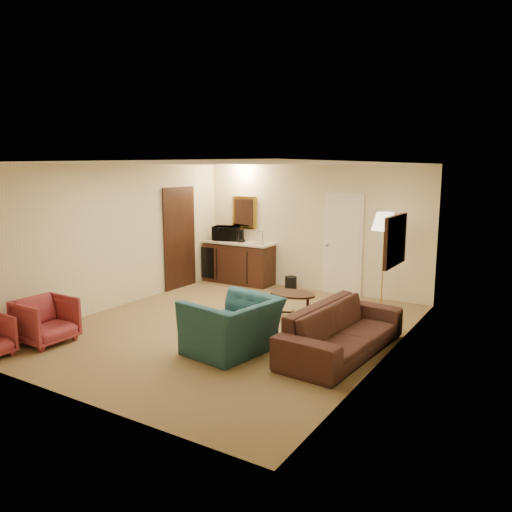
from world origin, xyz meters
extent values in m
plane|color=olive|center=(0.00, 0.00, 0.00)|extent=(6.00, 6.00, 0.00)
cube|color=beige|center=(0.00, 3.00, 1.30)|extent=(5.00, 0.02, 2.60)
cube|color=beige|center=(-2.50, 0.00, 1.30)|extent=(0.02, 6.00, 2.60)
cube|color=beige|center=(2.50, 0.00, 1.30)|extent=(0.02, 6.00, 2.60)
cube|color=white|center=(0.00, 0.00, 2.60)|extent=(5.00, 6.00, 0.02)
cube|color=beige|center=(0.70, 2.97, 1.02)|extent=(0.82, 0.06, 2.05)
cube|color=black|center=(-2.47, 1.70, 1.05)|extent=(0.06, 0.98, 2.10)
cube|color=gold|center=(-1.65, 2.97, 1.55)|extent=(0.62, 0.04, 0.72)
cube|color=black|center=(2.46, 0.40, 1.55)|extent=(0.06, 0.90, 0.70)
cube|color=#331A10|center=(-1.65, 2.72, 0.46)|extent=(1.64, 0.58, 0.92)
imported|color=black|center=(1.95, -0.12, 0.45)|extent=(0.83, 2.33, 0.89)
imported|color=#1E474B|center=(0.64, -0.90, 0.51)|extent=(0.93, 1.28, 1.03)
imported|color=maroon|center=(-1.90, -2.00, 0.37)|extent=(0.68, 0.72, 0.74)
cube|color=black|center=(0.64, 0.90, 0.23)|extent=(0.95, 0.81, 0.46)
cube|color=gold|center=(1.70, 2.40, 0.88)|extent=(0.51, 0.51, 1.76)
cylinder|color=black|center=(-0.30, 2.65, 0.15)|extent=(0.30, 0.30, 0.31)
imported|color=black|center=(-2.02, 2.79, 1.12)|extent=(0.65, 0.47, 0.39)
cylinder|color=black|center=(-1.60, 2.74, 1.06)|extent=(0.19, 0.19, 0.29)
camera|label=1|loc=(4.37, -6.35, 2.53)|focal=35.00mm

